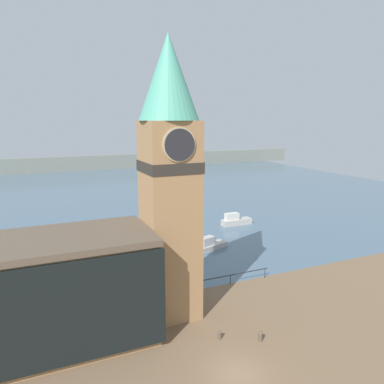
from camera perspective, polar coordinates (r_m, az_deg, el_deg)
ground_plane at (r=28.95m, az=6.97°, el=-25.84°), size 160.00×160.00×0.00m
water at (r=95.06m, az=-16.21°, el=0.07°), size 160.00×120.00×0.00m
far_shoreline at (r=134.04m, az=-18.68°, el=4.09°), size 180.00×3.00×5.00m
pier_railing at (r=40.95m, az=5.86°, el=-12.64°), size 9.42×0.08×1.09m
clock_tower at (r=31.72m, az=-3.42°, el=2.84°), size 5.02×5.02×24.13m
pier_building at (r=31.42m, az=-18.70°, el=-14.02°), size 13.58×7.87×8.65m
boat_near at (r=51.16m, az=2.74°, el=-8.01°), size 5.00×2.99×1.85m
boat_far at (r=62.94m, az=6.62°, el=-4.33°), size 5.23×1.66×2.08m
mooring_bollard_near at (r=32.12m, az=4.23°, el=-20.81°), size 0.28×0.28×0.75m
mooring_bollard_far at (r=32.29m, az=10.39°, el=-20.72°), size 0.36×0.36×0.82m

